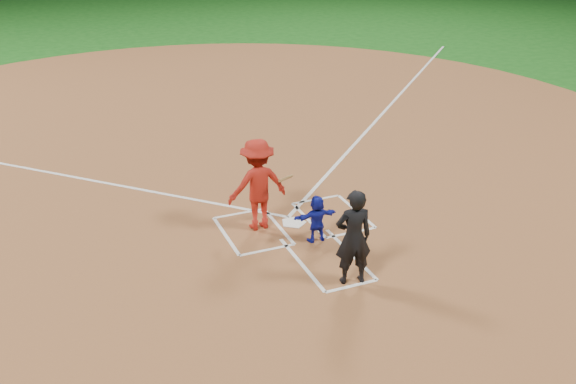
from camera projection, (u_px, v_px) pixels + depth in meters
name	position (u px, v px, depth m)	size (l,w,h in m)	color
ground	(293.00, 223.00, 14.42)	(120.00, 120.00, 0.00)	#145115
home_plate_dirt	(216.00, 139.00, 19.45)	(28.00, 28.00, 0.01)	brown
home_plate	(293.00, 223.00, 14.41)	(0.60, 0.60, 0.02)	white
catcher	(317.00, 219.00, 13.47)	(0.96, 0.31, 1.04)	#151EB2
umpire	(353.00, 237.00, 11.83)	(0.70, 0.46, 1.91)	black
chalk_markings	(223.00, 146.00, 18.85)	(28.35, 17.32, 0.01)	white
batter_at_plate	(258.00, 185.00, 13.82)	(1.57, 0.89, 2.05)	#AB1D13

